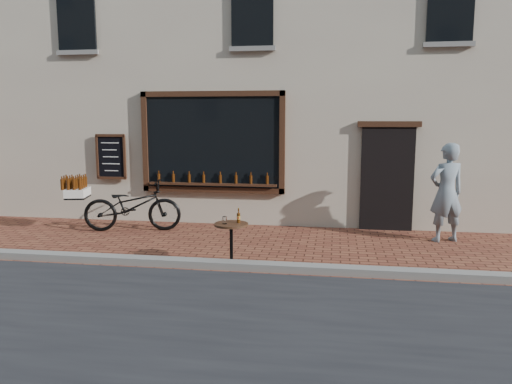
# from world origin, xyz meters

# --- Properties ---
(ground) EXTENTS (90.00, 90.00, 0.00)m
(ground) POSITION_xyz_m (0.00, 0.00, 0.00)
(ground) COLOR brown
(ground) RESTS_ON ground
(kerb) EXTENTS (90.00, 0.25, 0.12)m
(kerb) POSITION_xyz_m (0.00, 0.20, 0.06)
(kerb) COLOR slate
(kerb) RESTS_ON ground
(shop_building) EXTENTS (28.00, 6.20, 10.00)m
(shop_building) POSITION_xyz_m (0.00, 6.50, 5.00)
(shop_building) COLOR #C2B599
(shop_building) RESTS_ON ground
(cargo_bicycle) EXTENTS (2.46, 1.15, 1.15)m
(cargo_bicycle) POSITION_xyz_m (-3.47, 2.51, 0.55)
(cargo_bicycle) COLOR black
(cargo_bicycle) RESTS_ON ground
(bistro_table) EXTENTS (0.55, 0.55, 0.95)m
(bistro_table) POSITION_xyz_m (-0.82, 0.35, 0.51)
(bistro_table) COLOR black
(bistro_table) RESTS_ON ground
(pedestrian) EXTENTS (0.82, 0.68, 1.92)m
(pedestrian) POSITION_xyz_m (2.94, 2.62, 0.96)
(pedestrian) COLOR slate
(pedestrian) RESTS_ON ground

